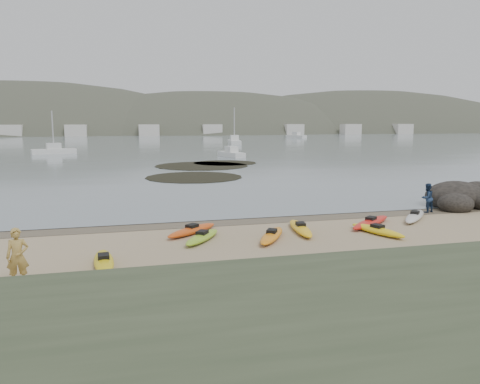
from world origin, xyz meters
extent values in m
plane|color=tan|center=(0.00, 0.00, 0.00)|extent=(600.00, 600.00, 0.00)
plane|color=brown|center=(0.00, -0.30, 0.00)|extent=(60.00, 60.00, 0.00)
plane|color=slate|center=(0.00, 300.00, 0.01)|extent=(1200.00, 1200.00, 0.00)
ellipsoid|color=orange|center=(0.32, -4.52, 0.17)|extent=(2.28, 3.18, 0.34)
ellipsoid|color=#D34A12|center=(-3.00, -2.58, 0.17)|extent=(2.96, 2.75, 0.34)
ellipsoid|color=gold|center=(-6.88, -6.75, 0.17)|extent=(0.90, 3.18, 0.34)
ellipsoid|color=#8DBF26|center=(-2.76, -4.00, 0.17)|extent=(2.29, 2.89, 0.34)
ellipsoid|color=red|center=(6.08, -3.11, 0.17)|extent=(3.56, 2.91, 0.34)
ellipsoid|color=silver|center=(9.17, -2.34, 0.17)|extent=(3.18, 3.25, 0.34)
ellipsoid|color=yellow|center=(2.11, -3.48, 0.17)|extent=(1.22, 3.67, 0.34)
ellipsoid|color=yellow|center=(5.46, -4.79, 0.17)|extent=(1.63, 3.21, 0.34)
imported|color=#B49348|center=(-9.49, -8.08, 0.94)|extent=(0.72, 0.50, 1.89)
imported|color=navy|center=(11.00, -0.80, 0.85)|extent=(0.96, 0.82, 1.70)
ellipsoid|color=black|center=(14.00, 0.54, 0.29)|extent=(3.83, 2.98, 1.91)
ellipsoid|color=black|center=(13.00, -0.76, 0.19)|extent=(2.13, 1.91, 1.28)
ellipsoid|color=black|center=(16.20, 1.24, 0.26)|extent=(2.34, 2.13, 1.70)
cylinder|color=black|center=(0.48, 19.28, 0.03)|extent=(9.07, 9.07, 0.04)
cylinder|color=black|center=(3.07, 30.17, 0.03)|extent=(10.93, 10.93, 0.04)
cylinder|color=black|center=(6.51, 33.06, 0.03)|extent=(7.90, 7.90, 0.04)
cube|color=silver|center=(-16.38, 55.69, 0.47)|extent=(6.93, 3.60, 0.93)
cube|color=silver|center=(9.69, 42.96, 0.42)|extent=(3.02, 6.20, 0.84)
cube|color=silver|center=(18.76, 78.27, 0.56)|extent=(3.22, 8.20, 1.12)
cube|color=silver|center=(47.17, 113.44, 0.50)|extent=(4.78, 7.30, 1.00)
ellipsoid|color=#384235|center=(-45.00, 195.00, -18.00)|extent=(220.00, 120.00, 80.00)
ellipsoid|color=#384235|center=(35.00, 190.00, -15.30)|extent=(200.00, 110.00, 68.00)
ellipsoid|color=#384235|center=(120.00, 200.00, -17.10)|extent=(230.00, 130.00, 76.00)
cube|color=beige|center=(-42.00, 145.00, 2.00)|extent=(7.00, 5.00, 4.00)
cube|color=beige|center=(-18.00, 145.00, 2.00)|extent=(7.00, 5.00, 4.00)
cube|color=beige|center=(6.00, 145.00, 2.00)|extent=(7.00, 5.00, 4.00)
cube|color=beige|center=(30.00, 145.00, 2.00)|extent=(7.00, 5.00, 4.00)
cube|color=beige|center=(54.00, 145.00, 2.00)|extent=(7.00, 5.00, 4.00)
cube|color=beige|center=(78.00, 145.00, 2.00)|extent=(7.00, 5.00, 4.00)
cube|color=beige|center=(102.00, 145.00, 2.00)|extent=(7.00, 5.00, 4.00)
camera|label=1|loc=(-6.15, -23.99, 5.28)|focal=35.00mm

